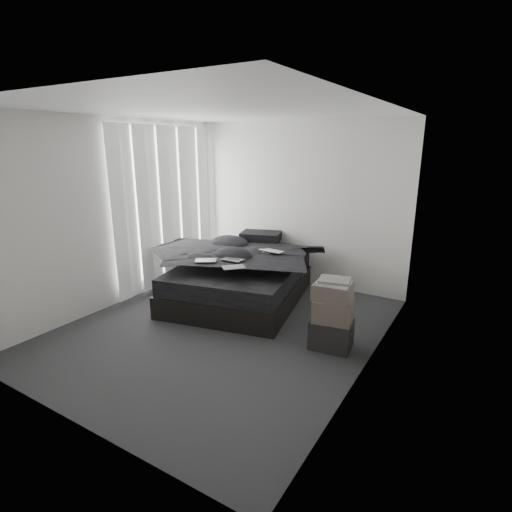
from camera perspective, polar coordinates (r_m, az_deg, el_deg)
The scene contains 25 objects.
floor at distance 5.16m, azimuth -4.67°, elevation -10.14°, with size 3.60×4.20×0.01m, color #303032.
ceiling at distance 4.65m, azimuth -5.43°, elevation 20.04°, with size 3.60×4.20×0.01m, color white.
wall_back at distance 6.52m, azimuth 5.96°, elevation 7.33°, with size 3.60×0.01×2.60m, color silver.
wall_front at distance 3.33m, azimuth -26.75°, elevation -2.52°, with size 3.60×0.01×2.60m, color silver.
wall_left at distance 5.96m, azimuth -19.24°, elevation 5.74°, with size 0.01×4.20×2.60m, color silver.
wall_right at distance 3.97m, azimuth 16.49°, elevation 1.29°, with size 0.01×4.20×2.60m, color silver.
window_left at distance 6.54m, azimuth -13.12°, elevation 7.48°, with size 0.02×2.00×2.30m, color white.
curtain_left at distance 6.52m, azimuth -12.76°, elevation 6.84°, with size 0.06×2.12×2.48m, color white.
bed at distance 6.02m, azimuth -2.11°, elevation -4.61°, with size 1.70×2.25×0.31m, color black.
mattress at distance 5.93m, azimuth -2.14°, elevation -2.14°, with size 1.64×2.18×0.24m, color black.
duvet at distance 5.81m, azimuth -2.36°, elevation 0.06°, with size 1.66×1.92×0.26m, color black.
pillow_lower at distance 6.68m, azimuth 0.12°, elevation 1.69°, with size 0.68×0.46×0.15m, color black.
pillow_upper at distance 6.60m, azimuth 0.69°, elevation 2.83°, with size 0.63×0.44×0.14m, color black.
laptop at distance 5.74m, azimuth 1.88°, elevation 1.36°, with size 0.36×0.23×0.03m, color silver.
comic_a at distance 5.40m, azimuth -7.19°, elevation 0.21°, with size 0.28×0.19×0.01m, color black.
comic_b at distance 5.41m, azimuth -3.32°, elevation 0.42°, with size 0.28×0.19×0.01m, color black.
comic_c at distance 5.07m, azimuth -3.24°, elevation -0.58°, with size 0.28×0.19×0.01m, color black.
side_stand at distance 6.38m, azimuth -7.25°, elevation -1.98°, with size 0.34×0.34×0.63m, color black.
papers at distance 6.28m, azimuth -7.30°, elevation 0.80°, with size 0.24×0.18×0.01m, color white.
floor_books at distance 6.44m, azimuth -6.24°, elevation -4.02°, with size 0.16×0.22×0.16m, color black.
box_lower at distance 4.69m, azimuth 10.69°, elevation -10.86°, with size 0.45×0.35×0.33m, color black.
box_mid at distance 4.56m, azimuth 10.97°, elevation -7.62°, with size 0.42×0.33×0.26m, color #534A42.
box_upper at distance 4.49m, azimuth 10.90°, elevation -5.01°, with size 0.40×0.32×0.18m, color #534A42.
art_book_white at distance 4.45m, azimuth 11.09°, elevation -3.75°, with size 0.34×0.27×0.03m, color silver.
art_book_snake at distance 4.43m, azimuth 11.21°, elevation -3.41°, with size 0.33×0.26×0.03m, color silver.
Camera 1 is at (2.74, -3.74, 2.25)m, focal length 28.00 mm.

